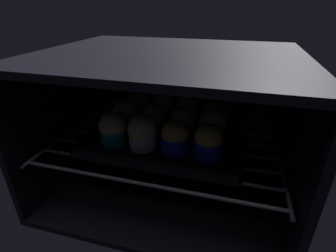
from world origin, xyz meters
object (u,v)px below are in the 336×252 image
at_px(muffin_row1_col3, 212,126).
at_px(muffin_row2_col0, 137,106).
at_px(baking_tray, 168,136).
at_px(muffin_row0_col1, 142,132).
at_px(muffin_row0_col0, 113,129).
at_px(muffin_row2_col1, 163,108).
at_px(muffin_row0_col3, 208,142).
at_px(muffin_row1_col2, 182,123).
at_px(muffin_row2_col2, 188,110).
at_px(muffin_row0_col2, 175,137).
at_px(muffin_row1_col0, 126,115).
at_px(muffin_row2_col3, 215,115).
at_px(muffin_row1_col1, 153,119).

height_order(muffin_row1_col3, muffin_row2_col0, muffin_row1_col3).
xyz_separation_m(baking_tray, muffin_row0_col1, (-0.04, -0.08, 0.04)).
bearing_deg(muffin_row0_col0, muffin_row2_col1, 61.68).
height_order(muffin_row0_col1, muffin_row2_col0, muffin_row0_col1).
height_order(muffin_row0_col1, muffin_row0_col3, muffin_row0_col1).
relative_size(baking_tray, muffin_row1_col2, 4.99).
xyz_separation_m(muffin_row2_col1, muffin_row2_col2, (0.07, 0.00, 0.00)).
distance_m(muffin_row0_col2, muffin_row1_col0, 0.17).
distance_m(muffin_row0_col0, muffin_row2_col3, 0.27).
relative_size(muffin_row0_col1, muffin_row1_col2, 1.15).
distance_m(muffin_row1_col3, muffin_row2_col3, 0.07).
height_order(baking_tray, muffin_row0_col0, muffin_row0_col0).
relative_size(muffin_row2_col1, muffin_row2_col2, 1.01).
relative_size(baking_tray, muffin_row2_col1, 4.52).
bearing_deg(muffin_row2_col1, muffin_row1_col2, -44.69).
height_order(baking_tray, muffin_row0_col2, muffin_row0_col2).
xyz_separation_m(muffin_row1_col0, muffin_row2_col3, (0.22, 0.07, -0.00)).
height_order(muffin_row0_col1, muffin_row1_col2, muffin_row0_col1).
bearing_deg(muffin_row2_col3, baking_tray, -145.50).
bearing_deg(muffin_row0_col0, muffin_row2_col3, 33.82).
bearing_deg(muffin_row1_col0, muffin_row2_col0, 88.55).
bearing_deg(muffin_row0_col3, muffin_row2_col2, 117.22).
bearing_deg(muffin_row1_col3, muffin_row2_col2, 136.14).
bearing_deg(baking_tray, muffin_row0_col2, -63.45).
xyz_separation_m(muffin_row0_col0, muffin_row1_col2, (0.15, 0.08, -0.00)).
bearing_deg(muffin_row1_col3, muffin_row2_col1, 154.43).
distance_m(muffin_row1_col2, muffin_row2_col1, 0.10).
bearing_deg(muffin_row2_col3, muffin_row0_col2, -115.79).
bearing_deg(baking_tray, muffin_row1_col2, 1.33).
bearing_deg(muffin_row1_col2, muffin_row2_col1, 135.31).
xyz_separation_m(muffin_row0_col1, muffin_row1_col3, (0.15, 0.08, -0.00)).
distance_m(muffin_row1_col0, muffin_row1_col1, 0.08).
xyz_separation_m(muffin_row1_col2, muffin_row2_col3, (0.07, 0.07, 0.00)).
bearing_deg(muffin_row2_col0, muffin_row1_col0, -91.45).
distance_m(baking_tray, muffin_row2_col1, 0.09).
height_order(muffin_row0_col3, muffin_row1_col3, muffin_row1_col3).
bearing_deg(muffin_row2_col1, muffin_row0_col2, -63.70).
xyz_separation_m(muffin_row1_col1, muffin_row2_col3, (0.15, 0.07, -0.00)).
bearing_deg(baking_tray, muffin_row1_col0, 178.87).
xyz_separation_m(muffin_row0_col0, muffin_row1_col0, (-0.00, 0.08, 0.00)).
xyz_separation_m(muffin_row0_col3, muffin_row2_col2, (-0.08, 0.15, 0.00)).
bearing_deg(muffin_row2_col3, muffin_row1_col0, -162.05).
xyz_separation_m(muffin_row2_col0, muffin_row2_col3, (0.22, -0.00, -0.00)).
xyz_separation_m(muffin_row1_col0, muffin_row1_col2, (0.15, -0.00, -0.00)).
height_order(muffin_row0_col2, muffin_row2_col3, muffin_row0_col2).
height_order(muffin_row0_col0, muffin_row1_col1, muffin_row1_col1).
xyz_separation_m(baking_tray, muffin_row1_col1, (-0.04, 0.00, 0.04)).
bearing_deg(muffin_row2_col3, muffin_row2_col1, -178.96).
xyz_separation_m(muffin_row0_col3, muffin_row2_col0, (-0.22, 0.15, 0.00)).
height_order(muffin_row1_col0, muffin_row2_col2, muffin_row2_col2).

